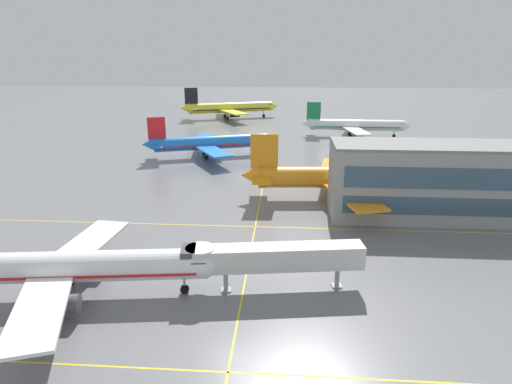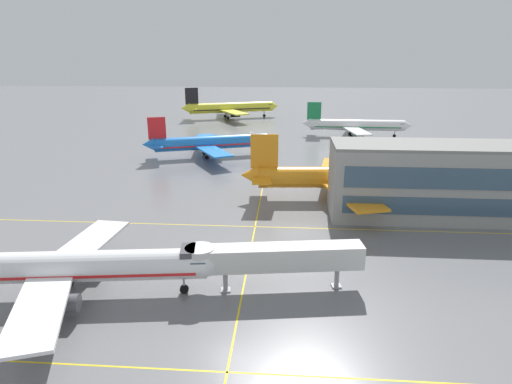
% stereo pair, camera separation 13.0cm
% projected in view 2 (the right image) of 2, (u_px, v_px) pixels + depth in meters
% --- Properties ---
extents(ground_plane, '(600.00, 600.00, 0.00)m').
position_uv_depth(ground_plane, '(230.00, 357.00, 39.94)').
color(ground_plane, slate).
extents(airliner_front_gate, '(34.63, 29.64, 10.76)m').
position_uv_depth(airliner_front_gate, '(71.00, 267.00, 48.66)').
color(airliner_front_gate, white).
rests_on(airliner_front_gate, ground).
extents(airliner_second_row, '(39.47, 33.97, 12.27)m').
position_uv_depth(airliner_second_row, '(346.00, 178.00, 80.68)').
color(airliner_second_row, orange).
rests_on(airliner_second_row, ground).
extents(airliner_third_row, '(33.83, 28.93, 10.79)m').
position_uv_depth(airliner_third_row, '(210.00, 143.00, 113.30)').
color(airliner_third_row, blue).
rests_on(airliner_third_row, ground).
extents(airliner_far_left_stand, '(34.70, 30.00, 10.81)m').
position_uv_depth(airliner_far_left_stand, '(355.00, 125.00, 139.70)').
color(airliner_far_left_stand, white).
rests_on(airliner_far_left_stand, ground).
extents(airliner_far_right_stand, '(39.01, 33.40, 12.50)m').
position_uv_depth(airliner_far_right_stand, '(230.00, 108.00, 176.98)').
color(airliner_far_right_stand, yellow).
rests_on(airliner_far_right_stand, ground).
extents(taxiway_markings, '(121.82, 72.50, 0.01)m').
position_uv_depth(taxiway_markings, '(245.00, 278.00, 53.67)').
color(taxiway_markings, yellow).
rests_on(taxiway_markings, ground).
extents(jet_bridge, '(20.91, 5.73, 5.58)m').
position_uv_depth(jet_bridge, '(260.00, 258.00, 49.93)').
color(jet_bridge, silver).
rests_on(jet_bridge, ground).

